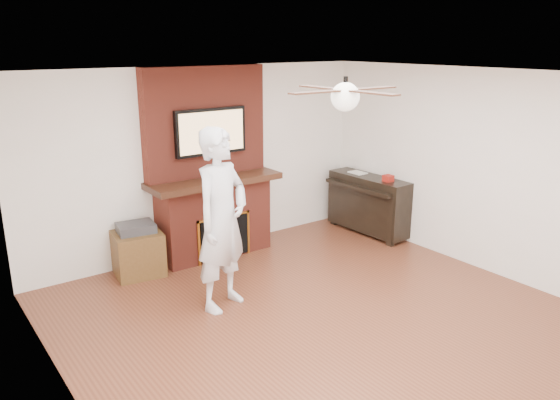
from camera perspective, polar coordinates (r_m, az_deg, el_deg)
room_shell at (r=5.22m, az=6.43°, el=-1.11°), size 5.36×5.86×2.86m
fireplace at (r=7.30m, az=-7.23°, el=1.84°), size 1.78×0.64×2.50m
tv at (r=7.12m, az=-7.24°, el=7.11°), size 1.00×0.08×0.60m
ceiling_fan at (r=5.01m, az=6.83°, el=10.78°), size 1.21×1.21×0.31m
person at (r=5.79m, az=-6.10°, el=-2.09°), size 0.85×0.71×1.97m
side_table at (r=7.01m, az=-14.65°, el=-5.15°), size 0.64×0.64×0.66m
piano at (r=8.27m, az=9.21°, el=-0.30°), size 0.55×1.35×0.96m
cable_box at (r=7.23m, az=-6.28°, el=2.62°), size 0.34×0.22×0.05m
candle_orange at (r=7.35m, az=-7.31°, el=-5.66°), size 0.07×0.07×0.14m
candle_green at (r=7.42m, az=-5.56°, el=-5.53°), size 0.07×0.07×0.10m
candle_cream at (r=7.45m, az=-5.52°, el=-5.40°), size 0.08×0.08×0.11m
candle_blue at (r=7.48m, az=-5.57°, el=-5.41°), size 0.06×0.06×0.09m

